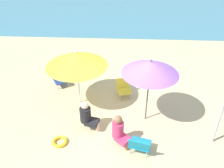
% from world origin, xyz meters
% --- Properties ---
extents(ground_plane, '(40.00, 40.00, 0.00)m').
position_xyz_m(ground_plane, '(0.00, 0.00, 0.00)').
color(ground_plane, '#D3BC8C').
extents(sea_water, '(40.00, 16.00, 0.01)m').
position_xyz_m(sea_water, '(0.00, 14.03, 0.00)').
color(sea_water, teal).
rests_on(sea_water, ground_plane).
extents(umbrella_purple, '(1.51, 1.51, 1.97)m').
position_xyz_m(umbrella_purple, '(0.54, -0.01, 1.74)').
color(umbrella_purple, '#4C4C51').
rests_on(umbrella_purple, ground_plane).
extents(umbrella_yellow, '(1.83, 1.83, 1.84)m').
position_xyz_m(umbrella_yellow, '(-1.52, 0.67, 1.57)').
color(umbrella_yellow, silver).
rests_on(umbrella_yellow, ground_plane).
extents(beach_chair_a, '(0.70, 0.73, 0.57)m').
position_xyz_m(beach_chair_a, '(-2.41, 1.71, 0.29)').
color(beach_chair_a, navy).
rests_on(beach_chair_a, ground_plane).
extents(beach_chair_b, '(0.56, 0.59, 0.58)m').
position_xyz_m(beach_chair_b, '(-0.13, 1.13, 0.31)').
color(beach_chair_b, gold).
rests_on(beach_chair_b, ground_plane).
extents(beach_chair_c, '(0.62, 0.61, 0.60)m').
position_xyz_m(beach_chair_c, '(0.29, -1.34, 0.33)').
color(beach_chair_c, teal).
rests_on(beach_chair_c, ground_plane).
extents(person_a, '(0.52, 0.50, 0.88)m').
position_xyz_m(person_a, '(-0.21, -1.00, 0.43)').
color(person_a, '#DB3866').
rests_on(person_a, ground_plane).
extents(person_b, '(0.54, 0.39, 0.92)m').
position_xyz_m(person_b, '(-1.10, -0.50, 0.47)').
color(person_b, black).
rests_on(person_b, ground_plane).
extents(warning_sign, '(0.20, 0.38, 1.96)m').
position_xyz_m(warning_sign, '(2.25, -0.82, 1.24)').
color(warning_sign, '#ADADB2').
rests_on(warning_sign, ground_plane).
extents(swim_ring, '(0.41, 0.41, 0.08)m').
position_xyz_m(swim_ring, '(-1.77, -1.09, 0.04)').
color(swim_ring, yellow).
rests_on(swim_ring, ground_plane).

